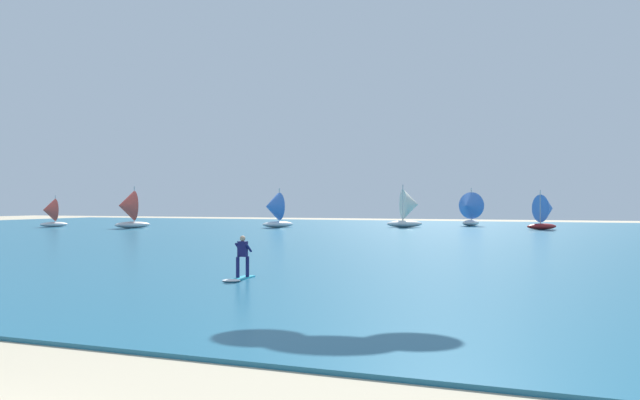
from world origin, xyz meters
TOP-DOWN VIEW (x-y plane):
  - ocean at (0.00, 50.36)m, footprint 160.00×90.00m
  - kitesurfer at (-3.54, 16.14)m, footprint 0.72×1.96m
  - sailboat_far_right at (-38.08, 53.49)m, footprint 4.18×4.42m
  - sailboat_heeled_over at (-22.93, 61.23)m, footprint 4.13×4.20m
  - sailboat_mid_right at (7.69, 66.93)m, footprint 3.93×3.69m
  - sailboat_mid_left at (-49.32, 53.14)m, footprint 3.15×3.51m
  - sailboat_outermost at (-1.50, 74.31)m, footprint 3.82×4.34m
  - sailboat_center_horizon at (-7.82, 67.82)m, footprint 4.63×4.14m

SIDE VIEW (x-z plane):
  - ocean at x=0.00m, z-range 0.00..0.10m
  - kitesurfer at x=-3.54m, z-range -0.13..1.54m
  - sailboat_mid_left at x=-49.32m, z-range -0.06..3.84m
  - sailboat_mid_right at x=7.69m, z-range -0.08..4.28m
  - sailboat_heeled_over at x=-22.93m, z-range -0.10..4.63m
  - sailboat_outermost at x=-1.50m, z-range -0.10..4.78m
  - sailboat_far_right at x=-38.08m, z-range -0.11..4.81m
  - sailboat_center_horizon at x=-7.82m, z-range -0.12..5.07m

